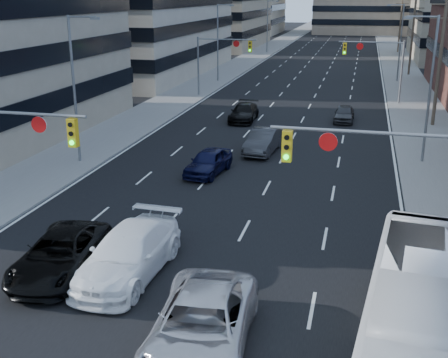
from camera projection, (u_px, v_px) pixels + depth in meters
road_surface at (338, 37)px, 134.47m from camera, size 18.00×300.00×0.02m
sidewalk_left at (290, 36)px, 137.06m from camera, size 5.00×300.00×0.15m
sidewalk_right at (388, 38)px, 131.84m from camera, size 5.00×300.00×0.15m
office_left_far at (208, 5)px, 109.75m from camera, size 20.00×30.00×16.00m
signal_near_right at (385, 176)px, 19.01m from camera, size 6.59×0.33×6.00m
signal_far_left at (220, 54)px, 56.54m from camera, size 6.09×0.33×6.00m
signal_far_right at (377, 59)px, 53.05m from camera, size 6.09×0.33×6.00m
utility_pole_block at (441, 53)px, 43.27m from camera, size 2.20×0.28×11.00m
utility_pole_midblock at (413, 30)px, 70.91m from camera, size 2.20×0.28×11.00m
utility_pole_distant at (401, 19)px, 98.55m from camera, size 2.20×0.28×11.00m
streetlight_left_near at (76, 83)px, 33.87m from camera, size 2.03×0.22×9.00m
streetlight_left_mid at (219, 39)px, 66.12m from camera, size 2.03×0.22×9.00m
streetlight_left_far at (268, 24)px, 98.37m from camera, size 2.03×0.22×9.00m
streetlight_right_near at (428, 83)px, 33.79m from camera, size 2.03×0.22×9.00m
streetlight_right_far at (399, 39)px, 66.04m from camera, size 2.03×0.22×9.00m
black_pickup at (60, 255)px, 21.29m from camera, size 3.25×5.87×1.56m
white_van at (129, 253)px, 21.13m from camera, size 2.76×6.22×1.78m
silver_suv at (201, 325)px, 16.61m from camera, size 3.31×6.39×1.72m
transit_bus at (417, 333)px, 14.95m from camera, size 3.96×11.76×3.21m
sedan_blue at (208, 162)px, 33.09m from camera, size 2.34×4.56×1.49m
sedan_grey_center at (263, 141)px, 37.54m from camera, size 2.11×4.92×1.58m
sedan_black_far at (244, 112)px, 46.86m from camera, size 2.11×4.96×1.43m
sedan_grey_right at (344, 114)px, 46.62m from camera, size 1.66×3.99×1.35m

